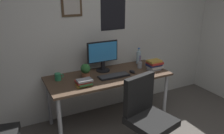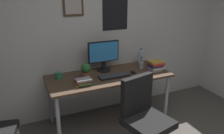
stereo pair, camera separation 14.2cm
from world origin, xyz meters
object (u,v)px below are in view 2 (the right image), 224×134
at_px(computer_mouse, 133,72).
at_px(book_stack_right, 83,82).
at_px(water_bottle, 141,57).
at_px(coffee_mug_near, 58,76).
at_px(monitor, 104,55).
at_px(keyboard, 114,76).
at_px(office_chair, 144,114).
at_px(book_stack_left, 156,65).
at_px(potted_plant, 86,70).
at_px(pen_cup, 141,65).

height_order(computer_mouse, book_stack_right, book_stack_right).
relative_size(computer_mouse, book_stack_right, 0.55).
height_order(water_bottle, coffee_mug_near, water_bottle).
xyz_separation_m(monitor, coffee_mug_near, (-0.67, -0.06, -0.19)).
bearing_deg(keyboard, water_bottle, 28.02).
bearing_deg(book_stack_right, computer_mouse, 7.68).
relative_size(office_chair, book_stack_left, 4.23).
distance_m(book_stack_left, book_stack_right, 1.12).
xyz_separation_m(keyboard, water_bottle, (0.60, 0.32, 0.09)).
distance_m(office_chair, potted_plant, 0.99).
xyz_separation_m(pen_cup, book_stack_left, (0.15, -0.16, 0.02)).
distance_m(pen_cup, book_stack_left, 0.22).
bearing_deg(book_stack_left, monitor, 156.24).
distance_m(keyboard, computer_mouse, 0.30).
bearing_deg(office_chair, coffee_mug_near, 128.38).
distance_m(computer_mouse, book_stack_left, 0.36).
height_order(coffee_mug_near, potted_plant, potted_plant).
relative_size(water_bottle, book_stack_left, 1.12).
relative_size(monitor, potted_plant, 2.36).
xyz_separation_m(coffee_mug_near, pen_cup, (1.21, -0.09, 0.01)).
height_order(computer_mouse, book_stack_left, book_stack_left).
distance_m(office_chair, computer_mouse, 0.80).
relative_size(monitor, keyboard, 1.07).
distance_m(computer_mouse, pen_cup, 0.24).
xyz_separation_m(monitor, keyboard, (0.04, -0.28, -0.23)).
relative_size(pen_cup, book_stack_right, 0.99).
relative_size(potted_plant, book_stack_right, 0.97).
height_order(monitor, keyboard, monitor).
bearing_deg(water_bottle, office_chair, -118.64).
distance_m(water_bottle, pen_cup, 0.22).
bearing_deg(water_bottle, book_stack_right, -159.01).
distance_m(potted_plant, book_stack_right, 0.26).
xyz_separation_m(coffee_mug_near, potted_plant, (0.35, -0.09, 0.06)).
relative_size(office_chair, potted_plant, 4.87).
relative_size(water_bottle, book_stack_right, 1.26).
xyz_separation_m(potted_plant, book_stack_left, (1.01, -0.16, -0.03)).
xyz_separation_m(computer_mouse, pen_cup, (0.21, 0.12, 0.04)).
relative_size(water_bottle, coffee_mug_near, 2.10).
relative_size(office_chair, pen_cup, 4.75).
xyz_separation_m(office_chair, keyboard, (-0.04, 0.71, 0.21)).
height_order(monitor, potted_plant, monitor).
height_order(pen_cup, book_stack_left, pen_cup).
height_order(office_chair, pen_cup, office_chair).
xyz_separation_m(monitor, book_stack_right, (-0.43, -0.37, -0.20)).
bearing_deg(keyboard, book_stack_right, -169.24).
distance_m(keyboard, book_stack_left, 0.66).
bearing_deg(book_stack_left, pen_cup, 133.36).
relative_size(monitor, water_bottle, 1.82).
relative_size(office_chair, coffee_mug_near, 7.90).
height_order(monitor, book_stack_right, monitor).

